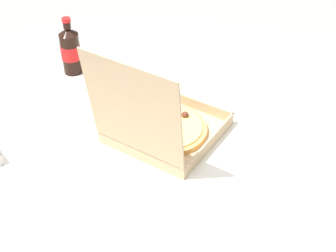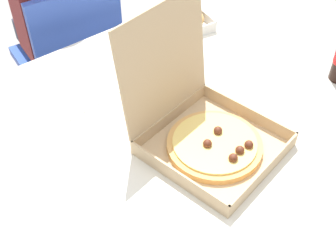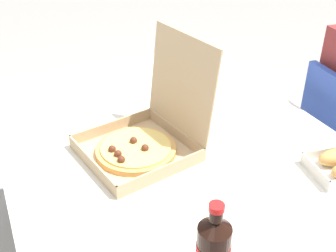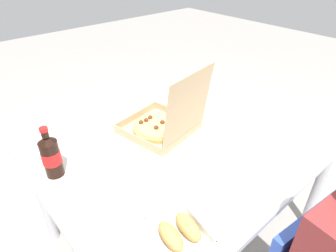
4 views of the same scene
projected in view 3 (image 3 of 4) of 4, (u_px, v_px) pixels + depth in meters
dining_table at (166, 149)px, 1.48m from camera, size 1.38×1.08×0.71m
pizza_box_open at (145, 137)px, 1.33m from camera, size 0.37×0.41×0.36m
cola_bottle at (213, 251)px, 0.88m from camera, size 0.07×0.07×0.22m
paper_menu at (225, 106)px, 1.61m from camera, size 0.22×0.17×0.00m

